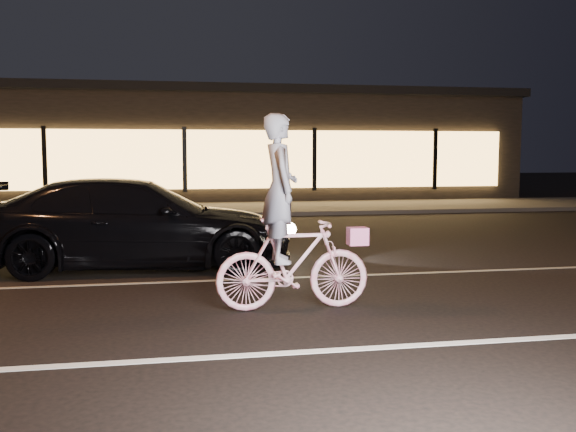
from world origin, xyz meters
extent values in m
plane|color=black|center=(0.00, 0.00, 0.00)|extent=(90.00, 90.00, 0.00)
cube|color=silver|center=(0.00, -1.50, 0.00)|extent=(60.00, 0.12, 0.01)
cube|color=gray|center=(0.00, 2.00, 0.00)|extent=(60.00, 0.10, 0.01)
cube|color=#383533|center=(0.00, 13.00, 0.06)|extent=(30.00, 4.00, 0.12)
cube|color=black|center=(0.00, 19.00, 2.00)|extent=(25.00, 8.00, 4.00)
cube|color=black|center=(0.00, 19.00, 4.05)|extent=(25.40, 8.40, 0.30)
cube|color=#FFB859|center=(0.00, 14.90, 1.60)|extent=(23.00, 0.15, 2.00)
cube|color=black|center=(-4.50, 14.82, 1.60)|extent=(0.15, 0.08, 2.20)
cube|color=black|center=(0.00, 14.82, 1.60)|extent=(0.15, 0.08, 2.20)
cube|color=black|center=(4.50, 14.82, 1.60)|extent=(0.15, 0.08, 2.20)
cube|color=black|center=(9.00, 14.82, 1.60)|extent=(0.15, 0.08, 2.20)
imported|color=#F04F7C|center=(0.88, 0.12, 0.55)|extent=(1.83, 0.52, 1.10)
imported|color=white|center=(0.72, 0.12, 1.44)|extent=(0.41, 0.63, 1.73)
cube|color=#F35BB8|center=(1.66, 0.12, 0.86)|extent=(0.23, 0.19, 0.21)
imported|color=black|center=(-1.08, 3.28, 0.72)|extent=(5.03, 2.22, 1.44)
sphere|color=#FFF2BF|center=(1.32, 3.84, 0.66)|extent=(0.24, 0.24, 0.24)
sphere|color=#FFF2BF|center=(1.27, 2.52, 0.66)|extent=(0.24, 0.24, 0.24)
camera|label=1|loc=(-0.55, -7.19, 1.86)|focal=40.00mm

